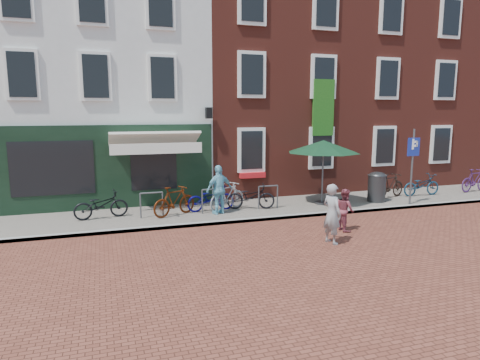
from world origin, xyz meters
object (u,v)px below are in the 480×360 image
object	(u,v)px
parasol	(324,144)
bicycle_5	(390,186)
parking_sign	(413,157)
bicycle_0	(101,205)
bicycle_4	(251,196)
bicycle_6	(421,185)
bicycle_1	(174,201)
bicycle_2	(211,198)
boy	(345,210)
bicycle_3	(227,196)
litter_bin	(377,185)
cafe_person	(219,190)
bicycle_7	(475,180)
woman	(332,214)

from	to	relation	value
parasol	bicycle_5	world-z (taller)	parasol
parking_sign	bicycle_0	world-z (taller)	parking_sign
bicycle_4	bicycle_5	world-z (taller)	bicycle_5
bicycle_4	bicycle_6	world-z (taller)	same
bicycle_1	bicycle_6	bearing A→B (deg)	-115.18
bicycle_0	bicycle_2	size ratio (longest dim) A/B	1.00
parking_sign	parasol	xyz separation A→B (m)	(-3.04, 1.06, 0.46)
boy	bicycle_6	size ratio (longest dim) A/B	0.74
parasol	bicycle_6	xyz separation A→B (m)	(4.55, 0.11, -1.76)
bicycle_0	bicycle_4	size ratio (longest dim) A/B	1.00
parking_sign	bicycle_6	distance (m)	2.31
bicycle_3	bicycle_4	size ratio (longest dim) A/B	0.97
bicycle_2	bicycle_6	size ratio (longest dim) A/B	1.00
bicycle_6	bicycle_4	bearing A→B (deg)	91.12
litter_bin	cafe_person	size ratio (longest dim) A/B	0.74
bicycle_4	cafe_person	bearing A→B (deg)	121.68
parking_sign	bicycle_3	world-z (taller)	parking_sign
bicycle_5	parasol	bearing A→B (deg)	76.52
bicycle_6	bicycle_7	size ratio (longest dim) A/B	1.03
parasol	bicycle_5	size ratio (longest dim) A/B	1.63
bicycle_2	bicycle_3	bearing A→B (deg)	-103.80
bicycle_6	bicycle_7	xyz separation A→B (m)	(2.76, 0.00, 0.05)
parking_sign	bicycle_7	bearing A→B (deg)	15.33
parasol	bicycle_2	size ratio (longest dim) A/B	1.58
parasol	cafe_person	distance (m)	4.22
bicycle_0	bicycle_7	xyz separation A→B (m)	(15.01, -0.16, 0.05)
bicycle_6	bicycle_7	world-z (taller)	bicycle_7
bicycle_6	bicycle_7	bearing A→B (deg)	-89.34
cafe_person	parking_sign	bearing A→B (deg)	157.45
litter_bin	parking_sign	world-z (taller)	parking_sign
parasol	woman	bearing A→B (deg)	-115.87
litter_bin	bicycle_2	bearing A→B (deg)	175.69
parking_sign	cafe_person	distance (m)	7.12
boy	bicycle_0	bearing A→B (deg)	65.54
woman	bicycle_3	bearing A→B (deg)	6.35
litter_bin	bicycle_3	distance (m)	5.75
bicycle_2	boy	bearing A→B (deg)	-139.43
parking_sign	boy	bearing A→B (deg)	-153.70
parking_sign	cafe_person	world-z (taller)	parking_sign
boy	bicycle_7	world-z (taller)	boy
woman	bicycle_1	world-z (taller)	woman
bicycle_2	bicycle_5	world-z (taller)	bicycle_5
bicycle_7	bicycle_0	bearing A→B (deg)	81.76
bicycle_6	boy	bearing A→B (deg)	120.36
cafe_person	bicycle_4	world-z (taller)	cafe_person
bicycle_2	bicycle_1	bearing A→B (deg)	98.56
boy	cafe_person	distance (m)	4.10
boy	bicycle_3	size ratio (longest dim) A/B	0.77
litter_bin	bicycle_1	xyz separation A→B (m)	(-7.59, 0.18, -0.13)
bicycle_7	bicycle_4	bearing A→B (deg)	82.71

